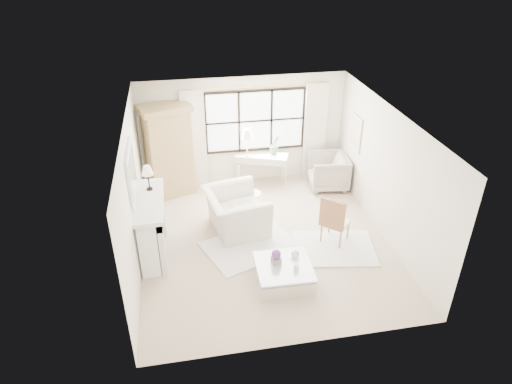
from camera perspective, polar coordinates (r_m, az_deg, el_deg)
floor at (r=9.54m, az=1.11°, el=-6.18°), size 5.50×5.50×0.00m
ceiling at (r=8.24m, az=1.30°, el=9.15°), size 5.50×5.50×0.00m
wall_back at (r=11.26m, az=-1.62°, el=7.63°), size 5.00×0.00×5.00m
wall_front at (r=6.62m, az=6.05°, el=-10.55°), size 5.00×0.00×5.00m
wall_left at (r=8.72m, az=-15.12°, el=-0.56°), size 0.00×5.50×5.50m
wall_right at (r=9.58m, az=16.02°, el=2.21°), size 0.00×5.50×5.50m
window_pane at (r=11.19m, az=-0.09°, el=8.89°), size 2.40×0.02×1.50m
window_frame at (r=11.18m, az=-0.08°, el=8.87°), size 2.50×0.04×1.50m
curtain_rod at (r=10.85m, az=-0.04°, el=13.06°), size 3.30×0.04×0.04m
curtain_left at (r=11.10m, az=-7.70°, el=6.40°), size 0.55×0.10×2.47m
curtain_right at (r=11.60m, az=7.35°, el=7.48°), size 0.55×0.10×2.47m
fireplace at (r=9.06m, az=-13.11°, el=-4.26°), size 0.58×1.66×1.26m
mirror_frame at (r=8.49m, az=-15.35°, el=2.30°), size 0.05×1.15×0.95m
mirror_glass at (r=8.48m, az=-15.15°, el=2.32°), size 0.02×1.00×0.80m
art_frame at (r=10.88m, az=12.32°, el=7.27°), size 0.04×0.62×0.82m
art_canvas at (r=10.88m, az=12.22°, el=7.26°), size 0.01×0.52×0.72m
mantel_lamp at (r=8.88m, az=-13.43°, el=2.52°), size 0.22×0.22×0.51m
armoire at (r=10.91m, az=-10.86°, el=5.14°), size 1.29×1.02×2.24m
console_table at (r=11.48m, az=0.66°, el=2.90°), size 1.37×0.88×0.80m
console_lamp at (r=11.03m, az=-1.13°, el=7.20°), size 0.28×0.28×0.69m
orchid_plant at (r=11.25m, az=2.38°, el=5.97°), size 0.32×0.28×0.51m
side_table at (r=10.30m, az=-0.48°, el=-0.98°), size 0.40×0.40×0.51m
rug_left at (r=9.39m, az=-0.68°, el=-6.73°), size 2.14×1.84×0.03m
rug_right at (r=9.47m, az=9.68°, el=-6.90°), size 1.81×1.48×0.03m
club_armchair at (r=9.68m, az=-2.53°, el=-2.48°), size 1.40×1.54×0.88m
wingback_chair at (r=11.45m, az=9.00°, el=2.56°), size 1.04×1.02×0.85m
french_chair at (r=9.49m, az=9.78°, el=-4.60°), size 0.68×0.68×1.08m
coffee_table at (r=8.46m, az=3.47°, el=-10.20°), size 1.02×1.02×0.38m
planter_box at (r=8.34m, az=2.53°, el=-8.53°), size 0.17×0.17×0.12m
planter_flowers at (r=8.25m, az=2.55°, el=-7.75°), size 0.17×0.17×0.17m
pillar_candle at (r=8.23m, az=5.06°, el=-9.28°), size 0.10×0.10×0.12m
coffee_vase at (r=8.49m, az=4.92°, el=-7.64°), size 0.19×0.19×0.16m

